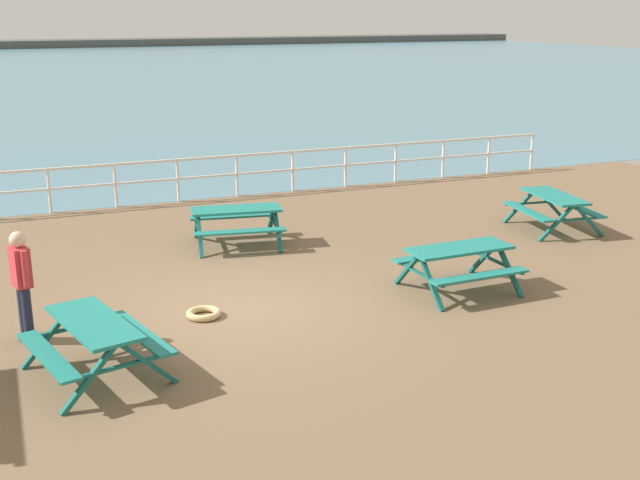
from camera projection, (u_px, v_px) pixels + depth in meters
The scene contains 10 objects.
ground_plane at pixel (242, 314), 12.90m from camera, with size 30.00×24.00×0.20m, color brown.
sea_band at pixel (31, 73), 59.58m from camera, with size 142.00×90.00×0.01m, color teal.
distant_shoreline at pixel (8, 48), 97.65m from camera, with size 142.00×6.00×1.80m, color #4C4C47.
seaward_railing at pixel (147, 175), 19.53m from camera, with size 23.07×0.07×1.08m.
picnic_table_near_left at pixel (95, 334), 10.36m from camera, with size 1.88×2.10×0.80m.
picnic_table_near_right at pixel (236, 217), 16.17m from camera, with size 2.03×1.80×0.80m.
picnic_table_far_left at pixel (554, 204), 17.31m from camera, with size 1.76×1.99×0.80m.
picnic_table_far_right at pixel (459, 258), 13.54m from camera, with size 1.84×1.58×0.80m.
visitor at pixel (22, 280), 11.34m from camera, with size 0.30×0.52×1.66m.
rope_coil at pixel (204, 314), 12.50m from camera, with size 0.55×0.55×0.11m, color tan.
Camera 1 is at (-3.49, -11.60, 4.66)m, focal length 44.73 mm.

